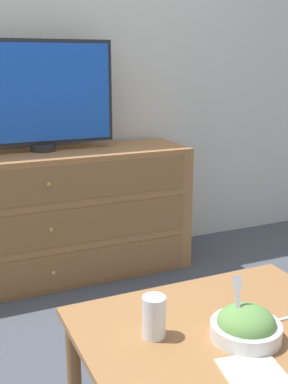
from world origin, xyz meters
The scene contains 8 objects.
ground_plane centered at (0.00, 0.00, 0.00)m, with size 12.00×12.00×0.00m, color #474C56.
wall_back centered at (0.00, 0.03, 1.30)m, with size 12.00×0.05×2.60m.
dresser centered at (0.04, -0.24, 0.36)m, with size 1.69×0.44×0.73m.
tv centered at (0.08, -0.18, 1.04)m, with size 0.81×0.14×0.59m.
coffee_table centered at (0.22, -1.81, 0.41)m, with size 0.81×0.62×0.49m.
takeout_bowl centered at (0.24, -1.87, 0.52)m, with size 0.19×0.19×0.17m.
drink_cup centered at (0.02, -1.76, 0.54)m, with size 0.07×0.07×0.12m.
napkin centered at (0.17, -2.00, 0.49)m, with size 0.17×0.17×0.00m.
Camera 1 is at (-0.48, -2.81, 1.21)m, focal length 45.00 mm.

